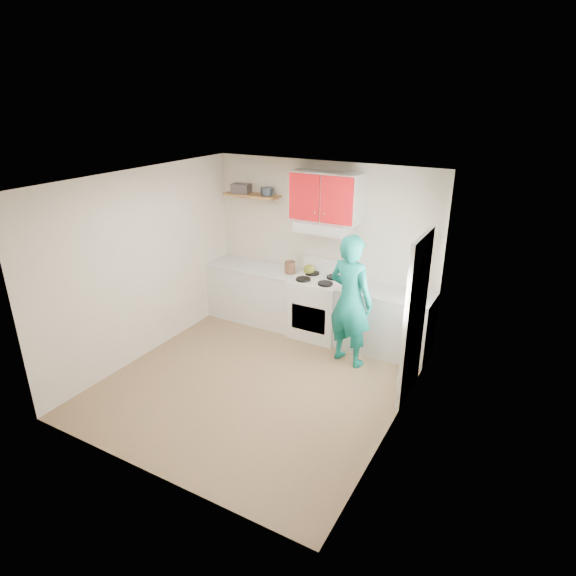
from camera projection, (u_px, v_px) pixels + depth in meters
The scene contains 21 objects.
floor at pixel (257, 381), 6.33m from camera, with size 3.80×3.80×0.00m, color brown.
ceiling at pixel (252, 180), 5.36m from camera, with size 3.60×3.80×0.04m, color white.
back_wall at pixel (323, 248), 7.38m from camera, with size 3.60×0.04×2.60m, color beige.
front_wall at pixel (139, 360), 4.30m from camera, with size 3.60×0.04×2.60m, color beige.
left_wall at pixel (144, 265), 6.66m from camera, with size 0.04×3.80×2.60m, color beige.
right_wall at pixel (401, 321), 5.03m from camera, with size 0.04×3.80×2.60m, color beige.
door at pixel (415, 319), 5.71m from camera, with size 0.05×0.85×2.05m, color white.
door_glass at pixel (416, 285), 5.57m from camera, with size 0.01×0.55×0.95m, color white.
counter_left at pixel (256, 293), 7.93m from camera, with size 1.52×0.60×0.90m, color silver.
counter_right at pixel (384, 322), 6.95m from camera, with size 1.32×0.60×0.90m, color silver.
stove at pixel (318, 307), 7.39m from camera, with size 0.76×0.65×0.92m, color white.
range_hood at pixel (323, 227), 7.01m from camera, with size 0.76×0.44×0.15m, color silver.
upper_cabinets at pixel (325, 197), 6.90m from camera, with size 1.02×0.33×0.70m, color red.
shelf at pixel (252, 195), 7.51m from camera, with size 0.90×0.30×0.04m, color brown.
books at pixel (241, 188), 7.56m from camera, with size 0.28×0.20×0.14m, color #443C3D.
tin at pixel (267, 192), 7.38m from camera, with size 0.19×0.19×0.12m, color #333D4C.
kettle at pixel (309, 269), 7.39m from camera, with size 0.18×0.18×0.15m, color olive.
crock at pixel (290, 268), 7.43m from camera, with size 0.17×0.17×0.20m, color #4F3422.
cutting_board at pixel (381, 292), 6.78m from camera, with size 0.33×0.24×0.02m, color olive.
silicone_mat at pixel (402, 296), 6.65m from camera, with size 0.31×0.26×0.01m, color #B11220.
person at pixel (350, 301), 6.48m from camera, with size 0.67×0.44×1.83m, color #0C7067.
Camera 1 is at (2.98, -4.54, 3.50)m, focal length 30.33 mm.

